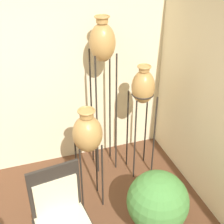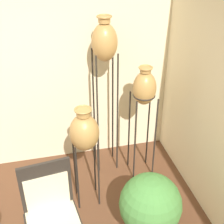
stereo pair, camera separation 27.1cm
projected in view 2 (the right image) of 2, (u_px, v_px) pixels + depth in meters
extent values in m
cube|color=beige|center=(10.00, 70.00, 3.72)|extent=(8.00, 0.06, 2.70)
cylinder|color=#28231E|center=(98.00, 119.00, 3.78)|extent=(0.02, 0.02, 1.62)
cylinder|color=#28231E|center=(117.00, 117.00, 3.83)|extent=(0.02, 0.02, 1.62)
cylinder|color=#28231E|center=(94.00, 109.00, 3.99)|extent=(0.02, 0.02, 1.62)
cylinder|color=#28231E|center=(113.00, 107.00, 4.04)|extent=(0.02, 0.02, 1.62)
torus|color=#28231E|center=(105.00, 51.00, 3.50)|extent=(0.26, 0.26, 0.02)
ellipsoid|color=#B28447|center=(105.00, 42.00, 3.45)|extent=(0.29, 0.29, 0.44)
cylinder|color=#B28447|center=(104.00, 20.00, 3.32)|extent=(0.13, 0.13, 0.07)
torus|color=#B28447|center=(104.00, 16.00, 3.30)|extent=(0.17, 0.17, 0.02)
cylinder|color=#28231E|center=(135.00, 143.00, 3.79)|extent=(0.02, 0.02, 1.13)
cylinder|color=#28231E|center=(155.00, 140.00, 3.84)|extent=(0.02, 0.02, 1.13)
cylinder|color=#28231E|center=(129.00, 131.00, 4.00)|extent=(0.02, 0.02, 1.13)
cylinder|color=#28231E|center=(148.00, 128.00, 4.05)|extent=(0.02, 0.02, 1.13)
torus|color=#28231E|center=(144.00, 95.00, 3.63)|extent=(0.26, 0.26, 0.02)
ellipsoid|color=#B28447|center=(144.00, 88.00, 3.58)|extent=(0.27, 0.27, 0.40)
cylinder|color=#B28447|center=(146.00, 70.00, 3.47)|extent=(0.12, 0.12, 0.05)
torus|color=#B28447|center=(146.00, 68.00, 3.45)|extent=(0.16, 0.16, 0.02)
cylinder|color=#28231E|center=(78.00, 179.00, 3.42)|extent=(0.02, 0.02, 0.87)
cylinder|color=#28231E|center=(99.00, 176.00, 3.47)|extent=(0.02, 0.02, 0.87)
cylinder|color=#28231E|center=(75.00, 166.00, 3.62)|extent=(0.02, 0.02, 0.87)
cylinder|color=#28231E|center=(95.00, 163.00, 3.67)|extent=(0.02, 0.02, 0.87)
torus|color=#28231E|center=(85.00, 140.00, 3.32)|extent=(0.24, 0.24, 0.02)
ellipsoid|color=#B28447|center=(84.00, 132.00, 3.27)|extent=(0.32, 0.32, 0.41)
cylinder|color=#B28447|center=(83.00, 113.00, 3.15)|extent=(0.14, 0.14, 0.07)
torus|color=#B28447|center=(83.00, 110.00, 3.13)|extent=(0.18, 0.18, 0.02)
cylinder|color=#28231E|center=(73.00, 222.00, 3.19)|extent=(0.02, 0.02, 0.46)
cube|color=beige|center=(54.00, 223.00, 2.83)|extent=(0.51, 0.46, 0.04)
cube|color=#28231E|center=(46.00, 187.00, 2.86)|extent=(0.47, 0.09, 0.56)
cube|color=beige|center=(47.00, 193.00, 2.87)|extent=(0.40, 0.07, 0.39)
torus|color=#B26647|center=(149.00, 220.00, 3.22)|extent=(0.40, 0.40, 0.02)
sphere|color=#47843D|center=(150.00, 204.00, 3.10)|extent=(0.63, 0.63, 0.63)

